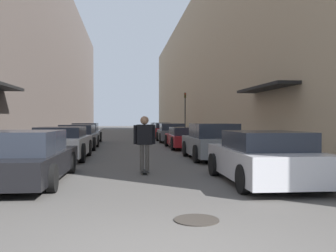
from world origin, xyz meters
The scene contains 18 objects.
ground centered at (0.00, 25.35, 0.00)m, with size 139.43×139.43×0.00m, color #4C4947.
curb_strip_left centered at (-4.91, 31.69, 0.06)m, with size 1.80×63.38×0.12m.
curb_strip_right centered at (4.91, 31.69, 0.06)m, with size 1.80×63.38×0.12m.
building_row_left centered at (-7.81, 31.69, 7.21)m, with size 4.90×63.38×14.42m.
building_row_right centered at (7.81, 31.69, 6.44)m, with size 4.90×63.38×12.87m.
parked_car_left_0 centered at (-2.95, 5.66, 0.62)m, with size 2.07×4.79×1.29m.
parked_car_left_1 centered at (-2.91, 11.15, 0.64)m, with size 2.04×4.16×1.28m.
parked_car_left_2 centered at (-2.91, 16.40, 0.63)m, with size 2.01×4.14×1.30m.
parked_car_left_3 centered at (-3.01, 21.64, 0.65)m, with size 1.89×4.73×1.35m.
parked_car_right_0 centered at (2.93, 4.88, 0.62)m, with size 2.03×4.23×1.28m.
parked_car_right_1 centered at (3.01, 10.50, 0.67)m, with size 1.94×3.96×1.41m.
parked_car_right_2 centered at (2.85, 16.32, 0.58)m, with size 1.87×4.72×1.16m.
parked_car_right_3 centered at (2.86, 22.16, 0.64)m, with size 1.94×4.12×1.32m.
parked_car_right_4 centered at (2.97, 27.83, 0.63)m, with size 2.07×4.30×1.29m.
parked_car_right_5 centered at (3.07, 32.98, 0.64)m, with size 2.05×4.73×1.30m.
skateboarder centered at (0.12, 6.91, 1.02)m, with size 0.64×0.78×1.67m.
manhole_cover centered at (0.64, 1.70, 0.01)m, with size 0.70×0.70×0.02m.
traffic_light centered at (4.79, 28.01, 2.45)m, with size 0.16×0.22×3.80m.
Camera 1 is at (-0.47, -3.95, 1.55)m, focal length 40.00 mm.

